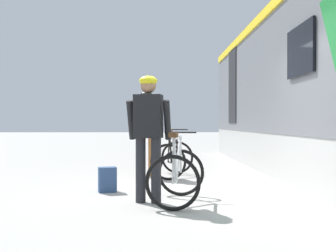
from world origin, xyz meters
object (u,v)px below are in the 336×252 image
Objects in this scene: cyclist_far_in_red at (146,126)px; backpack_on_platform at (107,180)px; bicycle_near_silver at (177,174)px; bicycle_far_black at (173,157)px; cyclist_near_in_dark at (148,127)px.

backpack_on_platform is at bearing -107.43° from cyclist_far_in_red.
backpack_on_platform is at bearing 141.05° from bicycle_near_silver.
cyclist_far_in_red is 0.86m from bicycle_far_black.
cyclist_far_in_red reaches higher than bicycle_near_silver.
backpack_on_platform is at bearing 128.78° from cyclist_near_in_dark.
cyclist_near_in_dark is 2.69m from bicycle_far_black.
cyclist_far_in_red reaches higher than bicycle_far_black.
bicycle_far_black is 3.00× the size of backpack_on_platform.
cyclist_far_in_red is 2.81m from bicycle_near_silver.
cyclist_near_in_dark is at bearing -66.50° from backpack_on_platform.
cyclist_far_in_red is at bearing 100.57° from bicycle_near_silver.
cyclist_near_in_dark is 1.00× the size of cyclist_far_in_red.
cyclist_far_in_red is at bearing 92.26° from cyclist_near_in_dark.
cyclist_far_in_red is 2.09m from backpack_on_platform.
backpack_on_platform is (-0.57, -1.82, -0.85)m from cyclist_far_in_red.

